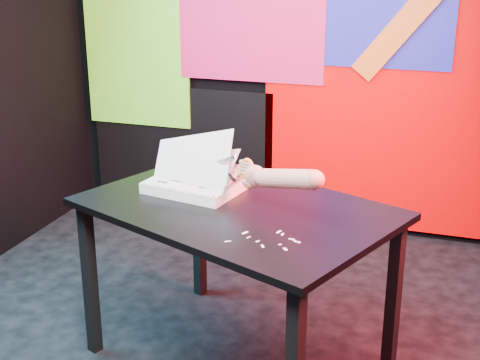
% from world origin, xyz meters
% --- Properties ---
extents(room, '(3.01, 3.01, 2.71)m').
position_xyz_m(room, '(0.00, 0.00, 1.35)').
color(room, black).
rests_on(room, ground).
extents(backdrop, '(2.88, 0.05, 2.08)m').
position_xyz_m(backdrop, '(0.06, 1.46, 0.96)').
color(backdrop, '#DE0001').
rests_on(backdrop, ground).
extents(work_table, '(1.46, 1.23, 0.75)m').
position_xyz_m(work_table, '(0.20, -0.17, 0.66)').
color(work_table, black).
rests_on(work_table, ground).
extents(printout_stack, '(0.43, 0.35, 0.29)m').
position_xyz_m(printout_stack, '(-0.03, -0.06, 0.78)').
color(printout_stack, beige).
rests_on(printout_stack, work_table).
extents(scissors, '(0.20, 0.12, 0.13)m').
position_xyz_m(scissors, '(0.23, -0.14, 0.89)').
color(scissors, '#B1B1B2').
rests_on(scissors, printout_stack).
extents(hand_forearm, '(0.39, 0.24, 0.15)m').
position_xyz_m(hand_forearm, '(0.41, -0.24, 0.92)').
color(hand_forearm, '#B66C60').
rests_on(hand_forearm, work_table).
extents(paper_clippings, '(0.27, 0.17, 0.00)m').
position_xyz_m(paper_clippings, '(0.44, -0.45, 0.75)').
color(paper_clippings, silver).
rests_on(paper_clippings, work_table).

